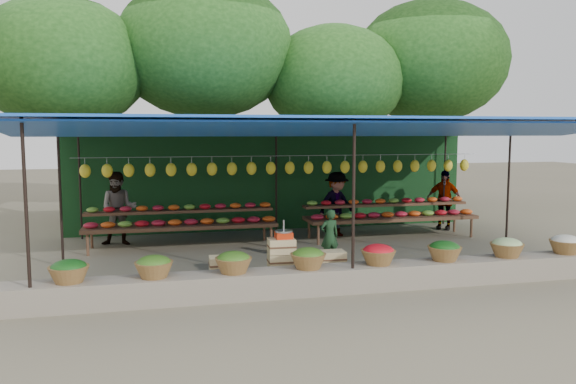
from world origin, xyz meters
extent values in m
plane|color=#655E4A|center=(0.00, 0.00, 0.00)|extent=(60.00, 60.00, 0.00)
cube|color=gray|center=(0.00, -2.75, 0.20)|extent=(10.60, 0.55, 0.40)
cylinder|color=black|center=(-4.80, -2.90, 1.40)|extent=(0.05, 0.05, 2.80)
cylinder|color=black|center=(0.00, -2.90, 1.40)|extent=(0.05, 0.05, 2.80)
cylinder|color=black|center=(-4.80, 0.00, 1.40)|extent=(0.05, 0.05, 2.80)
cylinder|color=black|center=(4.80, 0.00, 1.40)|extent=(0.05, 0.05, 2.80)
cylinder|color=black|center=(-4.80, 2.90, 1.40)|extent=(0.05, 0.05, 2.80)
cylinder|color=black|center=(0.00, 2.90, 1.40)|extent=(0.05, 0.05, 2.80)
cylinder|color=black|center=(4.80, 2.90, 1.40)|extent=(0.05, 0.05, 2.80)
cube|color=blue|center=(0.00, 0.00, 2.80)|extent=(10.80, 6.60, 0.04)
cube|color=blue|center=(0.00, -2.00, 2.62)|extent=(10.80, 2.19, 0.26)
cube|color=blue|center=(0.00, 2.00, 2.62)|extent=(10.80, 2.19, 0.26)
cylinder|color=#A9AAAF|center=(0.00, 1.40, 2.02)|extent=(9.60, 0.01, 0.01)
ellipsoid|color=yellow|center=(-4.50, 1.40, 1.74)|extent=(0.23, 0.17, 0.30)
ellipsoid|color=yellow|center=(-4.05, 1.40, 1.74)|extent=(0.23, 0.17, 0.30)
ellipsoid|color=yellow|center=(-3.60, 1.40, 1.74)|extent=(0.23, 0.17, 0.30)
ellipsoid|color=yellow|center=(-3.15, 1.40, 1.74)|extent=(0.23, 0.17, 0.30)
ellipsoid|color=yellow|center=(-2.70, 1.40, 1.74)|extent=(0.23, 0.17, 0.30)
ellipsoid|color=yellow|center=(-2.25, 1.40, 1.74)|extent=(0.23, 0.17, 0.30)
ellipsoid|color=yellow|center=(-1.80, 1.40, 1.74)|extent=(0.23, 0.17, 0.30)
ellipsoid|color=yellow|center=(-1.35, 1.40, 1.74)|extent=(0.23, 0.17, 0.30)
ellipsoid|color=yellow|center=(-0.90, 1.40, 1.74)|extent=(0.23, 0.17, 0.30)
ellipsoid|color=yellow|center=(-0.45, 1.40, 1.74)|extent=(0.23, 0.17, 0.30)
ellipsoid|color=yellow|center=(0.00, 1.40, 1.74)|extent=(0.23, 0.17, 0.30)
ellipsoid|color=yellow|center=(0.45, 1.40, 1.74)|extent=(0.23, 0.17, 0.30)
ellipsoid|color=yellow|center=(0.90, 1.40, 1.74)|extent=(0.23, 0.17, 0.30)
ellipsoid|color=yellow|center=(1.35, 1.40, 1.74)|extent=(0.23, 0.17, 0.30)
ellipsoid|color=yellow|center=(1.80, 1.40, 1.74)|extent=(0.23, 0.17, 0.30)
ellipsoid|color=yellow|center=(2.25, 1.40, 1.74)|extent=(0.23, 0.17, 0.30)
ellipsoid|color=yellow|center=(2.70, 1.40, 1.74)|extent=(0.23, 0.17, 0.30)
ellipsoid|color=yellow|center=(3.15, 1.40, 1.74)|extent=(0.23, 0.17, 0.30)
ellipsoid|color=yellow|center=(3.60, 1.40, 1.74)|extent=(0.23, 0.17, 0.30)
ellipsoid|color=yellow|center=(4.05, 1.40, 1.74)|extent=(0.23, 0.17, 0.30)
ellipsoid|color=yellow|center=(4.50, 1.40, 1.74)|extent=(0.23, 0.17, 0.30)
ellipsoid|color=#164D14|center=(-4.30, -2.75, 0.62)|extent=(0.52, 0.52, 0.23)
ellipsoid|color=#38671B|center=(-3.10, -2.75, 0.62)|extent=(0.52, 0.52, 0.23)
ellipsoid|color=#38671B|center=(-1.90, -2.75, 0.62)|extent=(0.52, 0.52, 0.23)
ellipsoid|color=#38671B|center=(-0.70, -2.75, 0.62)|extent=(0.52, 0.52, 0.23)
ellipsoid|color=red|center=(0.50, -2.75, 0.62)|extent=(0.52, 0.52, 0.23)
ellipsoid|color=#164D14|center=(1.70, -2.75, 0.62)|extent=(0.52, 0.52, 0.23)
ellipsoid|color=#A1C57B|center=(2.90, -2.75, 0.62)|extent=(0.52, 0.52, 0.23)
ellipsoid|color=beige|center=(4.10, -2.75, 0.62)|extent=(0.52, 0.52, 0.23)
cube|color=#18441F|center=(0.00, 3.15, 1.25)|extent=(10.60, 0.06, 2.50)
cylinder|color=#382114|center=(-5.50, 5.80, 1.98)|extent=(0.36, 0.36, 3.97)
ellipsoid|color=#13360E|center=(-5.50, 5.80, 4.46)|extent=(4.77, 4.77, 3.69)
cylinder|color=#382114|center=(-1.50, 6.20, 2.24)|extent=(0.36, 0.36, 4.48)
ellipsoid|color=#13360E|center=(-1.50, 6.20, 5.04)|extent=(5.39, 5.39, 4.17)
cylinder|color=#382114|center=(2.50, 5.90, 1.86)|extent=(0.36, 0.36, 3.71)
ellipsoid|color=#13360E|center=(2.50, 5.90, 4.18)|extent=(4.47, 4.47, 3.45)
cylinder|color=#382114|center=(6.00, 6.30, 2.18)|extent=(0.36, 0.36, 4.35)
ellipsoid|color=#13360E|center=(6.00, 6.30, 4.90)|extent=(5.24, 5.24, 4.05)
cube|color=#4F341F|center=(-2.50, 1.30, 0.50)|extent=(4.20, 0.95, 0.08)
cube|color=#4F341F|center=(-2.50, 1.60, 0.78)|extent=(4.20, 0.35, 0.06)
cylinder|color=#4F341F|center=(-4.45, 0.90, 0.25)|extent=(0.06, 0.06, 0.50)
cylinder|color=#4F341F|center=(-0.55, 0.90, 0.25)|extent=(0.06, 0.06, 0.50)
cylinder|color=#4F341F|center=(-4.45, 1.70, 0.25)|extent=(0.06, 0.06, 0.50)
cylinder|color=#4F341F|center=(-0.55, 1.70, 0.25)|extent=(0.06, 0.06, 0.50)
ellipsoid|color=red|center=(-4.40, 1.15, 0.60)|extent=(0.31, 0.26, 0.13)
ellipsoid|color=#6EAA34|center=(-4.40, 1.60, 0.87)|extent=(0.26, 0.22, 0.12)
ellipsoid|color=#F45415|center=(-4.05, 1.15, 0.60)|extent=(0.31, 0.26, 0.13)
ellipsoid|color=red|center=(-4.05, 1.60, 0.87)|extent=(0.26, 0.22, 0.12)
ellipsoid|color=#6EAA34|center=(-3.70, 1.15, 0.60)|extent=(0.31, 0.26, 0.13)
ellipsoid|color=red|center=(-3.70, 1.60, 0.87)|extent=(0.26, 0.22, 0.12)
ellipsoid|color=red|center=(-3.35, 1.15, 0.60)|extent=(0.31, 0.26, 0.13)
ellipsoid|color=#F45415|center=(-3.35, 1.60, 0.87)|extent=(0.26, 0.22, 0.12)
ellipsoid|color=red|center=(-3.00, 1.15, 0.60)|extent=(0.31, 0.26, 0.13)
ellipsoid|color=red|center=(-3.00, 1.60, 0.87)|extent=(0.26, 0.22, 0.12)
ellipsoid|color=#F45415|center=(-2.65, 1.15, 0.60)|extent=(0.31, 0.26, 0.13)
ellipsoid|color=#F45415|center=(-2.65, 1.60, 0.87)|extent=(0.26, 0.22, 0.12)
ellipsoid|color=red|center=(-2.30, 1.15, 0.60)|extent=(0.31, 0.26, 0.13)
ellipsoid|color=#6EAA34|center=(-2.30, 1.60, 0.87)|extent=(0.26, 0.22, 0.12)
ellipsoid|color=#F45415|center=(-1.95, 1.15, 0.60)|extent=(0.31, 0.26, 0.13)
ellipsoid|color=red|center=(-1.95, 1.60, 0.87)|extent=(0.26, 0.22, 0.12)
ellipsoid|color=#6EAA34|center=(-1.60, 1.15, 0.60)|extent=(0.31, 0.26, 0.13)
ellipsoid|color=red|center=(-1.60, 1.60, 0.87)|extent=(0.26, 0.22, 0.12)
ellipsoid|color=red|center=(-1.25, 1.15, 0.60)|extent=(0.31, 0.26, 0.13)
ellipsoid|color=#F45415|center=(-1.25, 1.60, 0.87)|extent=(0.26, 0.22, 0.12)
ellipsoid|color=red|center=(-0.90, 1.15, 0.60)|extent=(0.31, 0.26, 0.13)
ellipsoid|color=red|center=(-0.90, 1.60, 0.87)|extent=(0.26, 0.22, 0.12)
ellipsoid|color=#F45415|center=(-0.55, 1.15, 0.60)|extent=(0.31, 0.26, 0.13)
ellipsoid|color=#F45415|center=(-0.55, 1.60, 0.87)|extent=(0.26, 0.22, 0.12)
cube|color=#4F341F|center=(2.50, 1.30, 0.50)|extent=(4.20, 0.95, 0.08)
cube|color=#4F341F|center=(2.50, 1.60, 0.78)|extent=(4.20, 0.35, 0.06)
cylinder|color=#4F341F|center=(0.55, 0.90, 0.25)|extent=(0.06, 0.06, 0.50)
cylinder|color=#4F341F|center=(4.45, 0.90, 0.25)|extent=(0.06, 0.06, 0.50)
cylinder|color=#4F341F|center=(0.55, 1.70, 0.25)|extent=(0.06, 0.06, 0.50)
cylinder|color=#4F341F|center=(4.45, 1.70, 0.25)|extent=(0.06, 0.06, 0.50)
ellipsoid|color=red|center=(0.60, 1.15, 0.60)|extent=(0.31, 0.26, 0.13)
ellipsoid|color=#6EAA34|center=(0.60, 1.60, 0.87)|extent=(0.26, 0.22, 0.12)
ellipsoid|color=#F45415|center=(0.95, 1.15, 0.60)|extent=(0.31, 0.26, 0.13)
ellipsoid|color=red|center=(0.95, 1.60, 0.87)|extent=(0.26, 0.22, 0.12)
ellipsoid|color=#6EAA34|center=(1.30, 1.15, 0.60)|extent=(0.31, 0.26, 0.13)
ellipsoid|color=red|center=(1.30, 1.60, 0.87)|extent=(0.26, 0.22, 0.12)
ellipsoid|color=red|center=(1.65, 1.15, 0.60)|extent=(0.31, 0.26, 0.13)
ellipsoid|color=#F45415|center=(1.65, 1.60, 0.87)|extent=(0.26, 0.22, 0.12)
ellipsoid|color=red|center=(2.00, 1.15, 0.60)|extent=(0.31, 0.26, 0.13)
ellipsoid|color=red|center=(2.00, 1.60, 0.87)|extent=(0.26, 0.22, 0.12)
ellipsoid|color=#F45415|center=(2.35, 1.15, 0.60)|extent=(0.31, 0.26, 0.13)
ellipsoid|color=#F45415|center=(2.35, 1.60, 0.87)|extent=(0.26, 0.22, 0.12)
ellipsoid|color=red|center=(2.70, 1.15, 0.60)|extent=(0.31, 0.26, 0.13)
ellipsoid|color=#6EAA34|center=(2.70, 1.60, 0.87)|extent=(0.26, 0.22, 0.12)
ellipsoid|color=#F45415|center=(3.05, 1.15, 0.60)|extent=(0.31, 0.26, 0.13)
ellipsoid|color=red|center=(3.05, 1.60, 0.87)|extent=(0.26, 0.22, 0.12)
ellipsoid|color=#6EAA34|center=(3.40, 1.15, 0.60)|extent=(0.31, 0.26, 0.13)
ellipsoid|color=red|center=(3.40, 1.60, 0.87)|extent=(0.26, 0.22, 0.12)
ellipsoid|color=red|center=(3.75, 1.15, 0.60)|extent=(0.31, 0.26, 0.13)
ellipsoid|color=#F45415|center=(3.75, 1.60, 0.87)|extent=(0.26, 0.22, 0.12)
ellipsoid|color=red|center=(4.10, 1.15, 0.60)|extent=(0.31, 0.26, 0.13)
ellipsoid|color=red|center=(4.10, 1.60, 0.87)|extent=(0.26, 0.22, 0.12)
ellipsoid|color=#F45415|center=(4.45, 1.15, 0.60)|extent=(0.31, 0.26, 0.13)
ellipsoid|color=#F45415|center=(4.45, 1.60, 0.87)|extent=(0.26, 0.22, 0.12)
cube|color=tan|center=(-1.98, -2.07, 0.12)|extent=(0.46, 0.36, 0.25)
cube|color=tan|center=(-1.98, -2.07, 0.39)|extent=(0.46, 0.36, 0.25)
cube|color=tan|center=(-0.98, -2.07, 0.12)|extent=(0.46, 0.36, 0.25)
cube|color=tan|center=(-0.98, -2.07, 0.39)|extent=(0.46, 0.36, 0.25)
cube|color=tan|center=(-0.98, -2.07, 0.65)|extent=(0.46, 0.36, 0.25)
cube|color=tan|center=(-0.08, -2.07, 0.12)|extent=(0.46, 0.36, 0.25)
cube|color=tan|center=(-0.08, -2.07, 0.39)|extent=(0.46, 0.36, 0.25)
cube|color=red|center=(-0.94, -2.07, 0.83)|extent=(0.28, 0.24, 0.11)
cylinder|color=#A9AAAF|center=(-0.94, -2.07, 0.90)|extent=(0.30, 0.30, 0.03)
cylinder|color=#A9AAAF|center=(-0.94, -2.07, 0.98)|extent=(0.03, 0.03, 0.21)
imported|color=#1B3C1F|center=(0.26, -0.84, 0.53)|extent=(0.42, 0.31, 1.06)
imported|color=slate|center=(-3.87, 1.91, 0.84)|extent=(0.88, 0.72, 1.68)
imported|color=slate|center=(1.29, 1.83, 0.80)|extent=(1.15, 0.85, 1.59)
imported|color=slate|center=(4.36, 2.11, 0.78)|extent=(0.96, 0.87, 1.56)
cube|color=navy|center=(-3.88, -2.15, 0.14)|extent=(0.47, 0.35, 0.27)
cube|color=navy|center=(-5.31, -2.19, 0.14)|extent=(0.51, 0.40, 0.28)
camera|label=1|loc=(-3.05, -11.22, 2.59)|focal=35.00mm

